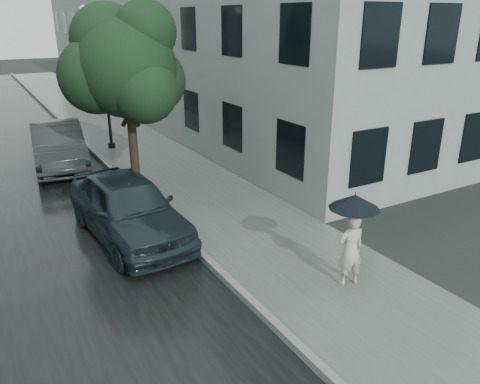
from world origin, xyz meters
TOP-DOWN VIEW (x-y plane):
  - ground at (0.00, 0.00)m, footprint 120.00×120.00m
  - sidewalk at (0.25, 12.00)m, footprint 3.50×60.00m
  - kerb_near at (-1.57, 12.00)m, footprint 0.15×60.00m
  - building_near at (5.47, 19.50)m, footprint 7.02×36.00m
  - pedestrian at (0.50, -1.00)m, footprint 0.61×0.46m
  - umbrella at (0.54, -0.95)m, footprint 1.06×1.06m
  - street_tree at (-1.44, 6.39)m, footprint 3.66×3.32m
  - lamp_post at (-0.84, 11.67)m, footprint 0.83×0.42m
  - car_near at (-2.60, 3.25)m, footprint 2.14×4.67m
  - car_far at (-3.00, 10.00)m, footprint 2.12×4.86m

SIDE VIEW (x-z plane):
  - ground at x=0.00m, z-range 0.00..0.00m
  - sidewalk at x=0.25m, z-range 0.00..0.01m
  - kerb_near at x=-1.57m, z-range 0.00..0.15m
  - pedestrian at x=0.50m, z-range 0.01..1.51m
  - car_near at x=-2.60m, z-range 0.01..1.56m
  - car_far at x=-3.00m, z-range 0.01..1.56m
  - umbrella at x=0.54m, z-range 1.25..2.25m
  - lamp_post at x=-0.84m, z-range 0.38..5.80m
  - street_tree at x=-1.44m, z-range 0.96..6.46m
  - building_near at x=5.47m, z-range 0.00..9.00m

